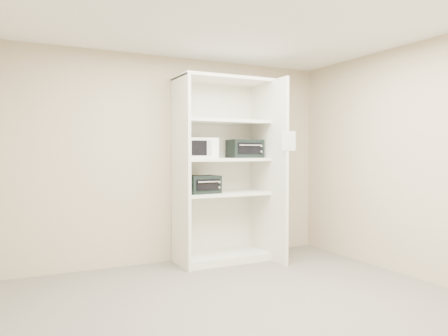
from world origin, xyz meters
name	(u,v)px	position (x,y,z in m)	size (l,w,h in m)	color
floor	(244,309)	(0.00, 0.00, 0.00)	(4.50, 4.00, 0.01)	#605D53
ceiling	(244,13)	(0.00, 0.00, 2.70)	(4.50, 4.00, 0.01)	white
wall_back	(171,160)	(0.00, 2.00, 1.35)	(4.50, 0.02, 2.70)	#C3B196
wall_front	(438,171)	(0.00, -2.00, 1.35)	(4.50, 0.02, 2.70)	#C3B196
wall_right	(417,161)	(2.25, 0.00, 1.35)	(0.02, 4.00, 2.70)	#C3B196
shelving_unit	(226,176)	(0.67, 1.70, 1.13)	(1.24, 0.92, 2.42)	white
microwave	(198,148)	(0.27, 1.71, 1.50)	(0.43, 0.33, 0.26)	white
toaster_oven_upper	(245,149)	(0.97, 1.74, 1.49)	(0.43, 0.32, 0.25)	black
toaster_oven_lower	(202,184)	(0.30, 1.66, 1.03)	(0.41, 0.31, 0.23)	black
paper_sign	(289,141)	(1.24, 1.07, 1.59)	(0.19, 0.01, 0.24)	white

